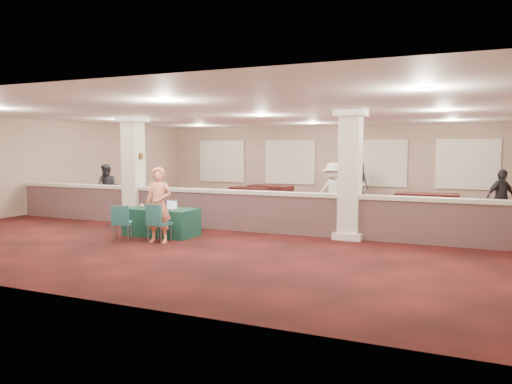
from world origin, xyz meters
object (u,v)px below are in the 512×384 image
at_px(conf_chair_main, 157,220).
at_px(far_table_front_right, 501,215).
at_px(attendee_d, 358,182).
at_px(attendee_a, 107,187).
at_px(attendee_c, 501,198).
at_px(far_table_back_right, 427,206).
at_px(attendee_b, 333,191).
at_px(conf_chair_side, 121,220).
at_px(woman, 159,205).
at_px(far_table_front_left, 113,199).
at_px(far_table_back_center, 270,194).
at_px(near_table, 161,222).
at_px(far_table_back_left, 251,195).
at_px(far_table_front_center, 306,211).

relative_size(conf_chair_main, far_table_front_right, 0.53).
relative_size(conf_chair_main, attendee_d, 0.54).
relative_size(attendee_a, attendee_d, 0.98).
xyz_separation_m(far_table_front_right, attendee_c, (0.00, 0.29, 0.46)).
distance_m(far_table_back_right, attendee_b, 3.13).
height_order(conf_chair_side, woman, woman).
bearing_deg(attendee_c, conf_chair_side, 175.31).
bearing_deg(far_table_front_left, woman, -42.22).
bearing_deg(attendee_a, attendee_b, -4.11).
xyz_separation_m(far_table_back_right, attendee_d, (-3.04, 3.80, 0.46)).
bearing_deg(far_table_back_center, near_table, -87.57).
relative_size(near_table, far_table_back_left, 1.12).
relative_size(far_table_back_center, far_table_back_right, 0.91).
bearing_deg(attendee_a, attendee_c, -4.05).
bearing_deg(near_table, attendee_d, 73.93).
distance_m(conf_chair_main, attendee_c, 9.73).
bearing_deg(woman, far_table_back_left, 92.40).
distance_m(conf_chair_main, far_table_front_left, 7.47).
bearing_deg(far_table_back_center, woman, -84.65).
xyz_separation_m(far_table_front_center, attendee_a, (-7.49, 0.21, 0.45)).
bearing_deg(far_table_front_right, conf_chair_main, -141.84).
bearing_deg(far_table_front_left, far_table_front_right, 3.69).
xyz_separation_m(woman, attendee_a, (-5.20, 4.33, -0.06)).
relative_size(near_table, far_table_front_right, 1.04).
bearing_deg(far_table_front_center, conf_chair_main, -118.69).
distance_m(near_table, woman, 1.11).
relative_size(near_table, woman, 1.01).
distance_m(woman, far_table_front_right, 9.52).
bearing_deg(far_table_front_right, far_table_front_center, -161.88).
distance_m(far_table_front_center, attendee_c, 5.60).
distance_m(conf_chair_side, attendee_a, 6.20).
xyz_separation_m(woman, far_table_back_center, (-0.85, 9.06, -0.54)).
bearing_deg(conf_chair_main, attendee_a, 143.50).
xyz_separation_m(woman, attendee_d, (2.37, 10.83, -0.04)).
bearing_deg(attendee_b, conf_chair_main, -105.04).
height_order(conf_chair_main, woman, woman).
distance_m(conf_chair_side, far_table_front_right, 10.38).
distance_m(far_table_front_center, far_table_front_right, 5.48).
bearing_deg(far_table_back_left, near_table, -82.63).
bearing_deg(near_table, attendee_b, 54.84).
relative_size(far_table_front_right, far_table_back_right, 0.89).
bearing_deg(far_table_front_left, attendee_d, 36.54).
xyz_separation_m(conf_chair_side, attendee_d, (3.34, 11.00, 0.35)).
bearing_deg(conf_chair_main, far_table_front_left, 141.12).
bearing_deg(far_table_back_left, conf_chair_side, -86.48).
distance_m(far_table_front_left, far_table_back_left, 5.36).
bearing_deg(far_table_back_left, woman, -80.06).
distance_m(conf_chair_main, far_table_front_center, 4.78).
height_order(conf_chair_main, far_table_back_left, conf_chair_main).
bearing_deg(conf_chair_side, attendee_d, 45.59).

